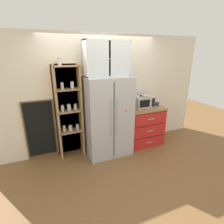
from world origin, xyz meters
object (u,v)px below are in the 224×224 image
Objects in this scene: mug_navy at (157,104)px; bottle_green at (129,103)px; chalkboard_menu at (41,130)px; coffee_maker at (145,101)px; refrigerator at (108,116)px; microwave at (143,102)px.

bottle_green is at bearing 177.17° from mug_navy.
coffee_maker is at bearing -6.42° from chalkboard_menu.
coffee_maker is 0.24× the size of chalkboard_menu.
refrigerator is at bearing -176.47° from coffee_maker.
chalkboard_menu is at bearing 174.59° from microwave.
chalkboard_menu reaches higher than microwave.
refrigerator is at bearing -173.92° from microwave.
mug_navy is at bearing 2.83° from refrigerator.
refrigerator reaches higher than bottle_green.
bottle_green reaches higher than microwave.
refrigerator reaches higher than mug_navy.
bottle_green is (-0.75, 0.04, 0.09)m from mug_navy.
coffee_maker reaches higher than mug_navy.
bottle_green is (-0.38, 0.00, 0.00)m from microwave.
microwave is 2.37m from chalkboard_menu.
bottle_green is (-0.39, 0.04, -0.02)m from coffee_maker.
coffee_maker is 1.03× the size of bottle_green.
coffee_maker is 0.39m from bottle_green.
chalkboard_menu is (-2.69, 0.26, -0.33)m from mug_navy.
microwave is at bearing 98.62° from coffee_maker.
coffee_maker is 2.56× the size of mug_navy.
refrigerator is at bearing -13.14° from chalkboard_menu.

